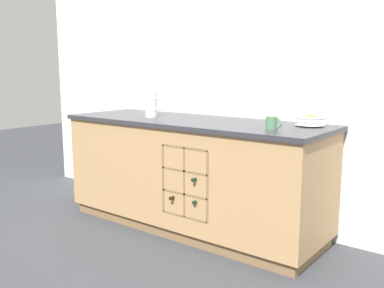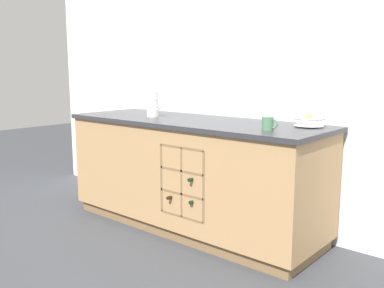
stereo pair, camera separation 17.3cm
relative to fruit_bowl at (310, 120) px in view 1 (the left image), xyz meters
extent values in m
plane|color=#383A3F|center=(-0.91, -0.20, -0.95)|extent=(14.00, 14.00, 0.00)
cube|color=silver|center=(-0.91, 0.23, 0.33)|extent=(4.60, 0.06, 2.55)
cube|color=brown|center=(-0.91, -0.20, -0.90)|extent=(2.14, 0.65, 0.09)
cube|color=tan|center=(-0.91, -0.20, -0.47)|extent=(2.20, 0.71, 0.78)
cube|color=#2D2D33|center=(-0.91, -0.20, -0.06)|extent=(2.24, 0.75, 0.03)
cube|color=brown|center=(-0.71, -0.45, -0.46)|extent=(0.42, 0.01, 0.52)
cube|color=brown|center=(-0.92, -0.50, -0.46)|extent=(0.02, 0.10, 0.52)
cube|color=brown|center=(-0.50, -0.50, -0.46)|extent=(0.02, 0.10, 0.52)
cube|color=brown|center=(-0.71, -0.50, -0.72)|extent=(0.42, 0.10, 0.02)
cube|color=brown|center=(-0.71, -0.50, -0.55)|extent=(0.42, 0.10, 0.02)
cube|color=brown|center=(-0.71, -0.50, -0.37)|extent=(0.42, 0.10, 0.02)
cube|color=brown|center=(-0.71, -0.50, -0.20)|extent=(0.42, 0.10, 0.02)
cube|color=brown|center=(-0.71, -0.50, -0.46)|extent=(0.02, 0.10, 0.52)
cylinder|color=black|center=(-0.81, -0.42, -0.59)|extent=(0.07, 0.18, 0.07)
cylinder|color=black|center=(-0.81, -0.55, -0.59)|extent=(0.03, 0.08, 0.03)
cylinder|color=black|center=(-0.60, -0.39, -0.59)|extent=(0.08, 0.20, 0.08)
cylinder|color=black|center=(-0.60, -0.53, -0.59)|extent=(0.03, 0.09, 0.03)
cylinder|color=black|center=(-0.60, -0.42, -0.42)|extent=(0.07, 0.19, 0.07)
cylinder|color=black|center=(-0.60, -0.55, -0.42)|extent=(0.03, 0.08, 0.03)
cylinder|color=silver|center=(0.00, 0.00, -0.04)|extent=(0.10, 0.10, 0.01)
cone|color=silver|center=(0.00, 0.00, 0.00)|extent=(0.21, 0.21, 0.06)
torus|color=silver|center=(0.00, 0.00, 0.02)|extent=(0.23, 0.23, 0.02)
sphere|color=#7FA838|center=(0.00, 0.00, 0.00)|extent=(0.08, 0.08, 0.08)
cylinder|color=silver|center=(-1.31, -0.25, 0.06)|extent=(0.10, 0.10, 0.21)
torus|color=silver|center=(-1.31, -0.25, 0.16)|extent=(0.11, 0.11, 0.01)
torus|color=silver|center=(-1.25, -0.25, 0.07)|extent=(0.11, 0.01, 0.11)
cylinder|color=#4C7A56|center=(-0.13, -0.33, 0.00)|extent=(0.08, 0.08, 0.09)
torus|color=#4C7A56|center=(-0.09, -0.33, 0.00)|extent=(0.07, 0.01, 0.07)
camera|label=1|loc=(1.18, -2.90, 0.34)|focal=40.00mm
camera|label=2|loc=(1.32, -2.79, 0.34)|focal=40.00mm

